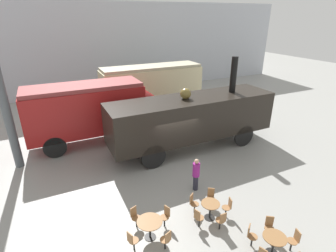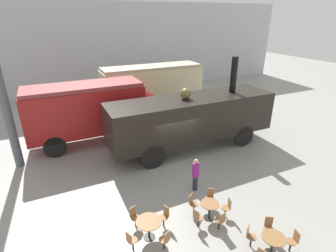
# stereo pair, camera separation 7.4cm
# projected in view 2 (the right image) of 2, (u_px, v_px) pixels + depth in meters

# --- Properties ---
(ground_plane) EXTENTS (80.00, 80.00, 0.00)m
(ground_plane) POSITION_uv_depth(u_px,v_px,m) (172.00, 158.00, 15.31)
(ground_plane) COLOR gray
(backdrop_wall) EXTENTS (44.00, 0.15, 9.00)m
(backdrop_wall) POSITION_uv_depth(u_px,v_px,m) (105.00, 49.00, 26.75)
(backdrop_wall) COLOR #B2B7C1
(backdrop_wall) RESTS_ON ground_plane
(passenger_coach_vintage) EXTENTS (8.62, 2.47, 3.75)m
(passenger_coach_vintage) POSITION_uv_depth(u_px,v_px,m) (152.00, 83.00, 22.66)
(passenger_coach_vintage) COLOR beige
(passenger_coach_vintage) RESTS_ON ground_plane
(streamlined_locomotive) EXTENTS (8.63, 2.57, 3.85)m
(streamlined_locomotive) POSITION_uv_depth(u_px,v_px,m) (96.00, 107.00, 16.58)
(streamlined_locomotive) COLOR maroon
(streamlined_locomotive) RESTS_ON ground_plane
(steam_locomotive) EXTENTS (10.21, 2.63, 5.43)m
(steam_locomotive) POSITION_uv_depth(u_px,v_px,m) (193.00, 116.00, 15.71)
(steam_locomotive) COLOR black
(steam_locomotive) RESTS_ON ground_plane
(cafe_table_near) EXTENTS (0.76, 0.76, 0.74)m
(cafe_table_near) POSITION_uv_depth(u_px,v_px,m) (210.00, 207.00, 10.56)
(cafe_table_near) COLOR black
(cafe_table_near) RESTS_ON ground_plane
(cafe_table_mid) EXTENTS (0.81, 0.81, 0.75)m
(cafe_table_mid) POSITION_uv_depth(u_px,v_px,m) (273.00, 241.00, 8.95)
(cafe_table_mid) COLOR black
(cafe_table_mid) RESTS_ON ground_plane
(cafe_table_far) EXTENTS (0.95, 0.95, 0.77)m
(cafe_table_far) POSITION_uv_depth(u_px,v_px,m) (149.00, 224.00, 9.60)
(cafe_table_far) COLOR black
(cafe_table_far) RESTS_ON ground_plane
(cafe_chair_0) EXTENTS (0.40, 0.40, 0.87)m
(cafe_chair_0) POSITION_uv_depth(u_px,v_px,m) (192.00, 202.00, 10.91)
(cafe_chair_0) COLOR black
(cafe_chair_0) RESTS_ON ground_plane
(cafe_chair_1) EXTENTS (0.39, 0.37, 0.87)m
(cafe_chair_1) POSITION_uv_depth(u_px,v_px,m) (197.00, 217.00, 10.10)
(cafe_chair_1) COLOR black
(cafe_chair_1) RESTS_ON ground_plane
(cafe_chair_2) EXTENTS (0.36, 0.36, 0.87)m
(cafe_chair_2) POSITION_uv_depth(u_px,v_px,m) (221.00, 220.00, 9.96)
(cafe_chair_2) COLOR black
(cafe_chair_2) RESTS_ON ground_plane
(cafe_chair_3) EXTENTS (0.39, 0.37, 0.87)m
(cafe_chair_3) POSITION_uv_depth(u_px,v_px,m) (227.00, 206.00, 10.67)
(cafe_chair_3) COLOR black
(cafe_chair_3) RESTS_ON ground_plane
(cafe_chair_4) EXTENTS (0.40, 0.40, 0.87)m
(cafe_chair_4) POSITION_uv_depth(u_px,v_px,m) (210.00, 196.00, 11.26)
(cafe_chair_4) COLOR black
(cafe_chair_4) RESTS_ON ground_plane
(cafe_chair_7) EXTENTS (0.39, 0.37, 0.87)m
(cafe_chair_7) POSITION_uv_depth(u_px,v_px,m) (294.00, 240.00, 9.08)
(cafe_chair_7) COLOR black
(cafe_chair_7) RESTS_ON ground_plane
(cafe_chair_8) EXTENTS (0.40, 0.40, 0.87)m
(cafe_chair_8) POSITION_uv_depth(u_px,v_px,m) (269.00, 226.00, 9.68)
(cafe_chair_8) COLOR black
(cafe_chair_8) RESTS_ON ground_plane
(cafe_chair_9) EXTENTS (0.40, 0.40, 0.87)m
(cafe_chair_9) POSITION_uv_depth(u_px,v_px,m) (250.00, 235.00, 9.30)
(cafe_chair_9) COLOR black
(cafe_chair_9) RESTS_ON ground_plane
(cafe_chair_10) EXTENTS (0.38, 0.39, 0.87)m
(cafe_chair_10) POSITION_uv_depth(u_px,v_px,m) (134.00, 215.00, 10.19)
(cafe_chair_10) COLOR black
(cafe_chair_10) RESTS_ON ground_plane
(cafe_chair_11) EXTENTS (0.39, 0.38, 0.87)m
(cafe_chair_11) POSITION_uv_depth(u_px,v_px,m) (131.00, 240.00, 9.08)
(cafe_chair_11) COLOR black
(cafe_chair_11) RESTS_ON ground_plane
(cafe_chair_12) EXTENTS (0.38, 0.39, 0.87)m
(cafe_chair_12) POSITION_uv_depth(u_px,v_px,m) (165.00, 239.00, 9.11)
(cafe_chair_12) COLOR black
(cafe_chair_12) RESTS_ON ground_plane
(cafe_chair_13) EXTENTS (0.39, 0.38, 0.87)m
(cafe_chair_13) POSITION_uv_depth(u_px,v_px,m) (165.00, 215.00, 10.21)
(cafe_chair_13) COLOR black
(cafe_chair_13) RESTS_ON ground_plane
(visitor_person) EXTENTS (0.34, 0.34, 1.65)m
(visitor_person) POSITION_uv_depth(u_px,v_px,m) (196.00, 173.00, 12.19)
(visitor_person) COLOR #262633
(visitor_person) RESTS_ON ground_plane
(support_pillar) EXTENTS (0.44, 0.44, 8.00)m
(support_pillar) POSITION_uv_depth(u_px,v_px,m) (3.00, 96.00, 12.97)
(support_pillar) COLOR #4C5156
(support_pillar) RESTS_ON ground_plane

